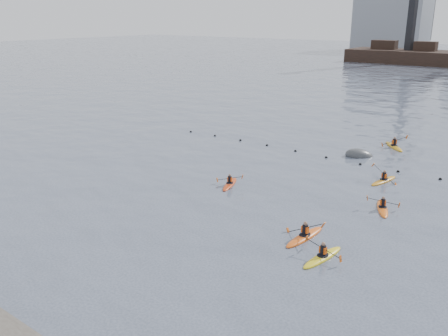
{
  "coord_description": "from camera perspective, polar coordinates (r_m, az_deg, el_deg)",
  "views": [
    {
      "loc": [
        13.99,
        -12.92,
        11.36
      ],
      "look_at": [
        -1.94,
        8.18,
        2.8
      ],
      "focal_mm": 38.0,
      "sensor_mm": 36.0,
      "label": 1
    }
  ],
  "objects": [
    {
      "name": "ground",
      "position": [
        22.17,
        -9.01,
        -13.12
      ],
      "size": [
        400.0,
        400.0,
        0.0
      ],
      "primitive_type": "plane",
      "color": "#3D4659",
      "rests_on": "ground"
    },
    {
      "name": "kayaker_2",
      "position": [
        33.2,
        0.69,
        -1.91
      ],
      "size": [
        1.86,
        2.88,
        0.96
      ],
      "rotation": [
        0.0,
        0.0,
        0.35
      ],
      "color": "#C33912",
      "rests_on": "ground"
    },
    {
      "name": "mooring_buoy",
      "position": [
        41.61,
        15.97,
        1.39
      ],
      "size": [
        2.96,
        2.88,
        1.72
      ],
      "primitive_type": "ellipsoid",
      "rotation": [
        0.0,
        0.21,
        0.74
      ],
      "color": "#383A3D",
      "rests_on": "ground"
    },
    {
      "name": "kayaker_0",
      "position": [
        25.92,
        9.68,
        -8.07
      ],
      "size": [
        2.35,
        3.4,
        1.38
      ],
      "rotation": [
        0.0,
        0.0,
        -0.09
      ],
      "color": "#E95B15",
      "rests_on": "ground"
    },
    {
      "name": "kayaker_3",
      "position": [
        35.76,
        18.66,
        -1.4
      ],
      "size": [
        2.11,
        3.07,
        1.3
      ],
      "rotation": [
        0.0,
        0.0,
        -0.21
      ],
      "color": "orange",
      "rests_on": "ground"
    },
    {
      "name": "kayaker_1",
      "position": [
        24.06,
        11.77,
        -10.38
      ],
      "size": [
        2.08,
        3.15,
        1.0
      ],
      "rotation": [
        0.0,
        0.0,
        -0.14
      ],
      "color": "yellow",
      "rests_on": "ground"
    },
    {
      "name": "kayaker_4",
      "position": [
        30.72,
        18.52,
        -4.56
      ],
      "size": [
        1.86,
        2.94,
        0.95
      ],
      "rotation": [
        0.0,
        0.0,
        3.58
      ],
      "color": "orange",
      "rests_on": "ground"
    },
    {
      "name": "kayaker_5",
      "position": [
        45.36,
        19.76,
        2.5
      ],
      "size": [
        2.74,
        3.03,
        1.24
      ],
      "rotation": [
        0.0,
        0.0,
        0.71
      ],
      "color": "#CA9017",
      "rests_on": "ground"
    },
    {
      "name": "float_line",
      "position": [
        39.94,
        14.21,
        0.9
      ],
      "size": [
        33.24,
        0.73,
        0.24
      ],
      "color": "black",
      "rests_on": "ground"
    }
  ]
}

